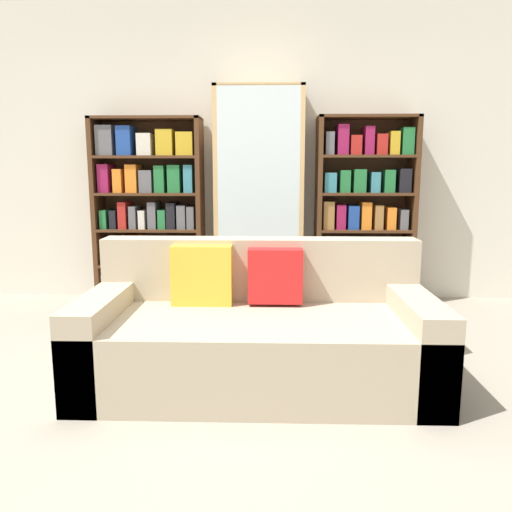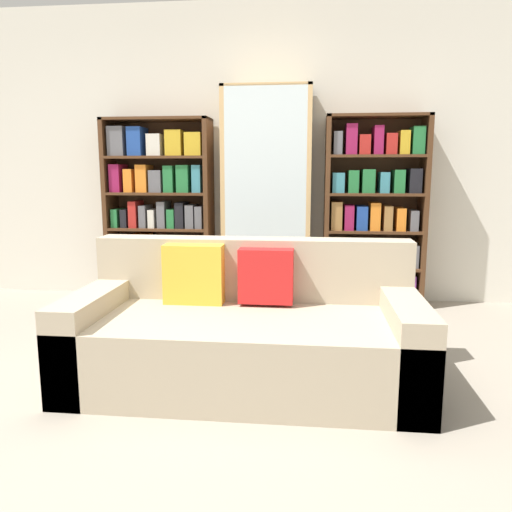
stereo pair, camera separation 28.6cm
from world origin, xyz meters
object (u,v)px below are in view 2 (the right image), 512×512
at_px(bookshelf_left, 159,213).
at_px(display_cabinet, 267,197).
at_px(wine_bottle, 352,321).
at_px(couch, 246,333).
at_px(bookshelf_right, 373,216).

height_order(bookshelf_left, display_cabinet, display_cabinet).
bearing_deg(wine_bottle, bookshelf_left, 149.56).
xyz_separation_m(display_cabinet, wine_bottle, (0.70, -0.99, -0.82)).
relative_size(couch, bookshelf_right, 1.16).
bearing_deg(display_cabinet, wine_bottle, -54.66).
bearing_deg(couch, wine_bottle, 48.88).
bearing_deg(bookshelf_right, bookshelf_left, -179.98).
height_order(couch, wine_bottle, couch).
relative_size(couch, display_cabinet, 1.01).
bearing_deg(couch, bookshelf_right, 62.65).
bearing_deg(bookshelf_right, wine_bottle, -103.85).
relative_size(couch, bookshelf_left, 1.17).
xyz_separation_m(couch, display_cabinet, (-0.03, 1.75, 0.69)).
relative_size(bookshelf_left, bookshelf_right, 1.00).
height_order(display_cabinet, bookshelf_right, display_cabinet).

